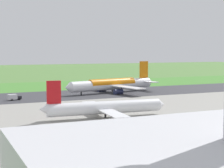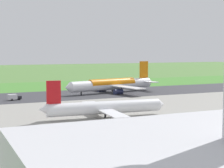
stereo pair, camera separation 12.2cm
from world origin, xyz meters
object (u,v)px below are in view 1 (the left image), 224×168
(airliner_main, at_px, (113,84))
(service_car_followme, at_px, (144,102))
(traffic_cone_orange, at_px, (107,84))
(airliner_parked_mid, at_px, (105,107))
(no_stopping_sign, at_px, (115,82))
(service_truck_baggage, at_px, (14,97))

(airliner_main, distance_m, service_car_followme, 42.35)
(service_car_followme, relative_size, traffic_cone_orange, 7.74)
(airliner_parked_mid, bearing_deg, no_stopping_sign, -116.48)
(airliner_parked_mid, distance_m, no_stopping_sign, 117.92)
(airliner_parked_mid, relative_size, service_truck_baggage, 6.91)
(airliner_main, height_order, no_stopping_sign, airliner_main)
(airliner_parked_mid, bearing_deg, service_truck_baggage, -70.36)
(service_car_followme, bearing_deg, airliner_main, -96.68)
(service_truck_baggage, relative_size, traffic_cone_orange, 11.19)
(airliner_main, distance_m, traffic_cone_orange, 46.07)
(service_truck_baggage, relative_size, service_car_followme, 1.45)
(airliner_parked_mid, relative_size, no_stopping_sign, 17.28)
(airliner_parked_mid, height_order, no_stopping_sign, airliner_parked_mid)
(no_stopping_sign, bearing_deg, traffic_cone_orange, -11.68)
(service_truck_baggage, distance_m, service_car_followme, 56.76)
(no_stopping_sign, bearing_deg, service_truck_baggage, 35.30)
(service_truck_baggage, bearing_deg, no_stopping_sign, -144.70)
(no_stopping_sign, bearing_deg, service_car_followme, 72.92)
(service_truck_baggage, relative_size, no_stopping_sign, 2.50)
(service_truck_baggage, xyz_separation_m, traffic_cone_orange, (-67.11, -52.01, -1.13))
(no_stopping_sign, height_order, traffic_cone_orange, no_stopping_sign)
(airliner_main, xyz_separation_m, airliner_parked_mid, (31.68, 63.54, -0.96))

